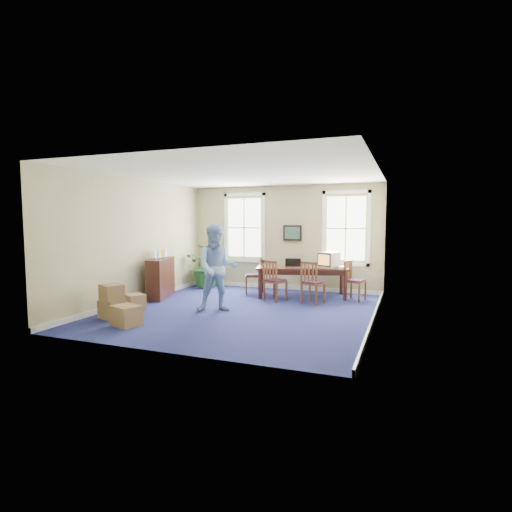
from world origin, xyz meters
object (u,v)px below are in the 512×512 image
(crt_tv, at_px, (329,260))
(chair_near_left, at_px, (275,280))
(potted_plant, at_px, (208,266))
(credenza, at_px, (161,278))
(man, at_px, (217,268))
(conference_table, at_px, (302,281))
(cardboard_boxes, at_px, (122,300))

(crt_tv, height_order, chair_near_left, crt_tv)
(chair_near_left, relative_size, potted_plant, 0.78)
(credenza, relative_size, potted_plant, 0.99)
(chair_near_left, xyz_separation_m, man, (-0.89, -1.65, 0.48))
(conference_table, xyz_separation_m, cardboard_boxes, (-3.03, -3.85, -0.03))
(conference_table, height_order, crt_tv, crt_tv)
(chair_near_left, distance_m, cardboard_boxes, 3.93)
(crt_tv, distance_m, credenza, 4.66)
(crt_tv, bearing_deg, chair_near_left, -119.62)
(conference_table, bearing_deg, crt_tv, -10.70)
(credenza, bearing_deg, conference_table, 6.76)
(credenza, bearing_deg, man, -39.73)
(potted_plant, bearing_deg, chair_near_left, -25.46)
(man, bearing_deg, potted_plant, 95.62)
(conference_table, bearing_deg, potted_plant, 157.19)
(crt_tv, distance_m, chair_near_left, 1.62)
(man, distance_m, credenza, 2.46)
(man, height_order, cardboard_boxes, man)
(chair_near_left, height_order, potted_plant, potted_plant)
(potted_plant, bearing_deg, man, -58.51)
(man, xyz_separation_m, credenza, (-2.22, 0.96, -0.48))
(crt_tv, distance_m, potted_plant, 3.96)
(credenza, bearing_deg, potted_plant, 61.60)
(conference_table, xyz_separation_m, potted_plant, (-3.19, 0.43, 0.27))
(crt_tv, xyz_separation_m, man, (-2.13, -2.56, -0.04))
(crt_tv, height_order, credenza, crt_tv)
(cardboard_boxes, bearing_deg, crt_tv, 46.11)
(man, height_order, credenza, man)
(man, bearing_deg, credenza, 130.80)
(potted_plant, bearing_deg, conference_table, -7.70)
(conference_table, distance_m, credenza, 3.93)
(man, bearing_deg, chair_near_left, 35.95)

